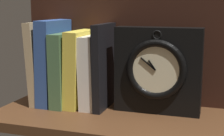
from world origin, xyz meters
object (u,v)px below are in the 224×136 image
Objects in this scene: framed_clock at (158,70)px; book_green_romantic at (67,69)px; book_yellow_seinlanguage at (80,68)px; book_tan_shortstories at (43,62)px; book_black_skeptic at (105,66)px; book_blue_modern at (54,62)px; book_white_catcher at (94,71)px.

book_green_romantic is at bearing 178.82° from framed_clock.
book_yellow_seinlanguage is at bearing 178.61° from framed_clock.
book_tan_shortstories is at bearing 180.00° from book_yellow_seinlanguage.
book_black_skeptic is at bearing -0.00° from book_yellow_seinlanguage.
book_black_skeptic reaches higher than book_green_romantic.
book_tan_shortstories reaches higher than book_yellow_seinlanguage.
framed_clock is at bearing -1.39° from book_yellow_seinlanguage.
book_blue_modern is 1.17× the size of book_green_romantic.
book_green_romantic is 4.00cm from book_yellow_seinlanguage.
book_white_catcher is 3.65cm from book_black_skeptic.
book_green_romantic is 8.13cm from book_white_catcher.
book_tan_shortstories reaches higher than book_green_romantic.
book_green_romantic is at bearing 0.00° from book_blue_modern.
book_blue_modern reaches higher than book_black_skeptic.
book_blue_modern is 1.03× the size of book_black_skeptic.
book_blue_modern is at bearing -0.00° from book_tan_shortstories.
book_green_romantic is 0.97× the size of book_yellow_seinlanguage.
book_tan_shortstories is 7.61cm from book_green_romantic.
book_black_skeptic is at bearing -0.00° from book_white_catcher.
book_green_romantic is 0.91× the size of framed_clock.
book_blue_modern reaches higher than framed_clock.
book_blue_modern is 30.17cm from framed_clock.
book_black_skeptic is at bearing -0.00° from book_tan_shortstories.
book_white_catcher is (8.13, 0.00, -0.27)cm from book_green_romantic.
book_white_catcher is at bearing 0.00° from book_tan_shortstories.
book_white_catcher is (4.14, 0.00, -0.60)cm from book_yellow_seinlanguage.
book_black_skeptic is at bearing -0.00° from book_green_romantic.
book_black_skeptic is (15.46, 0.00, -0.40)cm from book_blue_modern.
book_blue_modern reaches higher than book_white_catcher.
book_yellow_seinlanguage reaches higher than book_white_catcher.
framed_clock is at bearing -1.71° from book_white_catcher.
book_black_skeptic reaches higher than book_yellow_seinlanguage.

